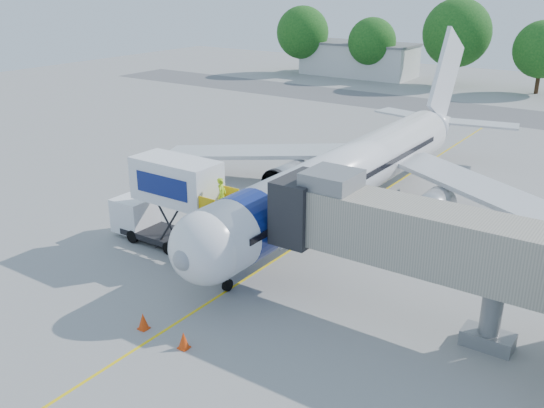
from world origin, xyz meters
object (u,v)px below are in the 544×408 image
Objects in this scene: aircraft at (353,171)px; ground_tug at (87,313)px; jet_bridge at (398,232)px; catering_hiloader at (169,202)px.

ground_tug is (-3.20, -19.92, -2.29)m from aircraft.
aircraft reaches higher than jet_bridge.
aircraft is 12.77m from catering_hiloader.
catering_hiloader is at bearing 93.92° from ground_tug.
aircraft is 4.44× the size of catering_hiloader.
ground_tug is (3.06, -8.79, -2.10)m from catering_hiloader.
catering_hiloader is at bearing -179.99° from jet_bridge.
jet_bridge is at bearing -54.30° from aircraft.
aircraft is 10.95× the size of ground_tug.
catering_hiloader is 2.47× the size of ground_tug.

